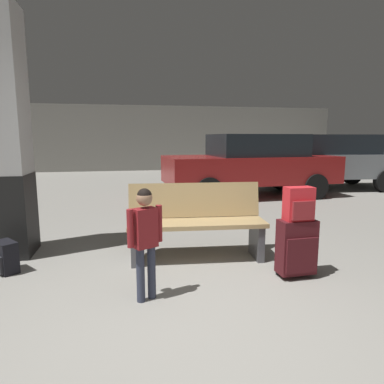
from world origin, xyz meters
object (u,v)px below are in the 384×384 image
object	(u,v)px
child	(145,232)
backpack_dark_floor	(6,257)
structural_pillar	(1,135)
bench	(196,222)
suitcase	(297,247)
parked_car_side	(327,160)
backpack_bright	(299,204)
parked_car_near	(251,163)

from	to	relation	value
child	backpack_dark_floor	xyz separation A→B (m)	(-1.44, 0.92, -0.45)
structural_pillar	bench	size ratio (longest dim) A/B	1.80
suitcase	parked_car_side	distance (m)	6.83
bench	backpack_bright	bearing A→B (deg)	-40.58
suitcase	backpack_dark_floor	bearing A→B (deg)	166.76
bench	suitcase	size ratio (longest dim) A/B	2.71
structural_pillar	child	world-z (taller)	structural_pillar
backpack_bright	bench	bearing A→B (deg)	139.42
structural_pillar	backpack_bright	bearing A→B (deg)	-22.81
structural_pillar	child	distance (m)	2.36
structural_pillar	child	xyz separation A→B (m)	(1.58, -1.53, -0.84)
structural_pillar	backpack_dark_floor	distance (m)	1.44
bench	backpack_dark_floor	distance (m)	2.12
parked_car_side	parked_car_near	size ratio (longest dim) A/B	1.01
bench	child	xyz separation A→B (m)	(-0.66, -0.98, 0.18)
structural_pillar	parked_car_side	world-z (taller)	structural_pillar
backpack_dark_floor	parked_car_near	world-z (taller)	parked_car_near
bench	suitcase	bearing A→B (deg)	-40.56
suitcase	parked_car_side	size ratio (longest dim) A/B	0.14
child	parked_car_near	bearing A→B (deg)	60.31
backpack_bright	backpack_dark_floor	world-z (taller)	backpack_bright
bench	child	size ratio (longest dim) A/B	1.63
backpack_bright	parked_car_side	distance (m)	6.82
suitcase	child	size ratio (longest dim) A/B	0.60
child	parked_car_near	distance (m)	5.79
backpack_bright	structural_pillar	bearing A→B (deg)	157.19
suitcase	parked_car_near	xyz separation A→B (m)	(1.31, 4.81, 0.48)
suitcase	parked_car_side	world-z (taller)	parked_car_side
backpack_dark_floor	child	bearing A→B (deg)	-32.50
backpack_bright	child	distance (m)	1.58
bench	child	bearing A→B (deg)	-123.93
backpack_bright	backpack_dark_floor	distance (m)	3.13
backpack_bright	parked_car_side	world-z (taller)	parked_car_side
structural_pillar	parked_car_side	bearing A→B (deg)	31.63
parked_car_near	suitcase	bearing A→B (deg)	-105.24
structural_pillar	bench	xyz separation A→B (m)	(2.24, -0.55, -1.02)
child	structural_pillar	bearing A→B (deg)	135.95
backpack_bright	parked_car_near	size ratio (longest dim) A/B	0.08
bench	child	distance (m)	1.19
structural_pillar	backpack_bright	size ratio (longest dim) A/B	8.66
suitcase	child	distance (m)	1.60
structural_pillar	parked_car_near	size ratio (longest dim) A/B	0.70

